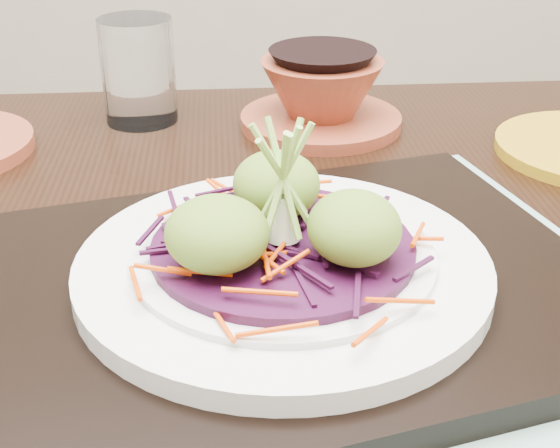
{
  "coord_description": "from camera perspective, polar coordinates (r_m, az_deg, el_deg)",
  "views": [
    {
      "loc": [
        0.05,
        -0.55,
        1.06
      ],
      "look_at": [
        0.09,
        -0.1,
        0.82
      ],
      "focal_mm": 50.0,
      "sensor_mm": 36.0,
      "label": 1
    }
  ],
  "objects": [
    {
      "name": "placemat",
      "position": [
        0.52,
        0.2,
        -5.85
      ],
      "size": [
        0.55,
        0.47,
        0.0
      ],
      "primitive_type": "cube",
      "rotation": [
        0.0,
        0.0,
        0.23
      ],
      "color": "#81A79A",
      "rests_on": "dining_table"
    },
    {
      "name": "carrot_julienne",
      "position": [
        0.5,
        0.21,
        -0.88
      ],
      "size": [
        0.21,
        0.21,
        0.01
      ],
      "primitive_type": null,
      "color": "#D23E03",
      "rests_on": "cabbage_bed"
    },
    {
      "name": "guacamole_scoops",
      "position": [
        0.49,
        0.22,
        0.7
      ],
      "size": [
        0.15,
        0.13,
        0.05
      ],
      "color": "olive",
      "rests_on": "cabbage_bed"
    },
    {
      "name": "cabbage_bed",
      "position": [
        0.5,
        0.21,
        -1.72
      ],
      "size": [
        0.17,
        0.17,
        0.01
      ],
      "primitive_type": "cylinder",
      "color": "#370B2A",
      "rests_on": "white_plate"
    },
    {
      "name": "water_glass",
      "position": [
        0.84,
        -10.32,
        10.96
      ],
      "size": [
        0.08,
        0.08,
        0.11
      ],
      "primitive_type": "cylinder",
      "rotation": [
        0.0,
        0.0,
        -0.06
      ],
      "color": "white",
      "rests_on": "dining_table"
    },
    {
      "name": "white_plate",
      "position": [
        0.51,
        0.21,
        -3.06
      ],
      "size": [
        0.27,
        0.27,
        0.02
      ],
      "color": "silver",
      "rests_on": "serving_tray"
    },
    {
      "name": "serving_tray",
      "position": [
        0.52,
        0.21,
        -4.8
      ],
      "size": [
        0.47,
        0.4,
        0.02
      ],
      "primitive_type": "cube",
      "rotation": [
        0.0,
        0.0,
        0.23
      ],
      "color": "black",
      "rests_on": "placemat"
    },
    {
      "name": "terracotta_bowl_set",
      "position": [
        0.82,
        3.04,
        9.24
      ],
      "size": [
        0.2,
        0.2,
        0.07
      ],
      "rotation": [
        0.0,
        0.0,
        0.2
      ],
      "color": "maroon",
      "rests_on": "dining_table"
    },
    {
      "name": "dining_table",
      "position": [
        0.63,
        -0.59,
        -10.72
      ],
      "size": [
        1.24,
        0.84,
        0.77
      ],
      "rotation": [
        0.0,
        0.0,
        -0.01
      ],
      "color": "black",
      "rests_on": "ground"
    },
    {
      "name": "scallion_garnish",
      "position": [
        0.48,
        0.22,
        2.92
      ],
      "size": [
        0.06,
        0.06,
        0.09
      ],
      "primitive_type": null,
      "color": "#8AB548",
      "rests_on": "cabbage_bed"
    }
  ]
}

